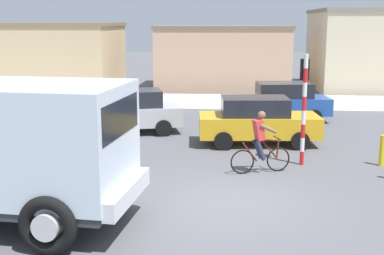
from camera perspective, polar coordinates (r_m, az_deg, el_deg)
ground_plane at (r=12.13m, az=4.23°, el=-8.03°), size 120.00×120.00×0.00m
sidewalk_far at (r=26.00m, az=4.31°, el=2.76°), size 80.00×5.00×0.16m
cyclist at (r=14.13m, az=7.60°, el=-1.61°), size 1.65×0.69×1.72m
traffic_light_pole at (r=14.99m, az=12.33°, el=3.67°), size 0.24×0.43×3.20m
car_red_near at (r=19.27m, az=-7.07°, el=1.81°), size 4.30×2.68×1.60m
car_white_mid at (r=17.47m, az=7.28°, el=0.79°), size 4.12×2.11×1.60m
car_far_side at (r=21.81m, az=9.85°, el=2.87°), size 4.16×2.21×1.60m
pedestrian_near_kerb at (r=21.97m, az=10.43°, el=2.99°), size 0.34×0.22×1.62m
bollard_far at (r=15.76m, az=20.30°, el=-2.40°), size 0.14×0.14×0.90m
building_corner_left at (r=34.23m, az=-16.57°, el=7.71°), size 9.92×6.88×4.02m
building_mid_block at (r=32.14m, az=3.46°, el=7.79°), size 8.07×5.65×3.85m
building_corner_right at (r=33.78m, az=19.57°, el=8.16°), size 7.36×7.84×4.83m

